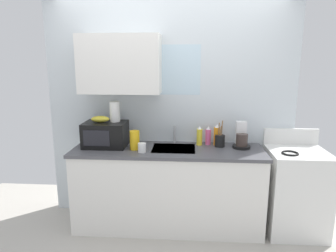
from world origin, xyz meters
TOP-DOWN VIEW (x-y plane):
  - kitchen_wall_assembly at (-0.10, 0.31)m, footprint 2.82×0.42m
  - counter_unit at (0.00, 0.00)m, footprint 2.05×0.63m
  - sink_faucet at (0.06, 0.24)m, footprint 0.03×0.03m
  - stove_range at (1.37, 0.00)m, footprint 0.60×0.60m
  - microwave at (-0.69, 0.05)m, footprint 0.46×0.35m
  - banana_bunch at (-0.74, 0.05)m, footprint 0.20×0.11m
  - paper_towel_roll at (-0.59, 0.10)m, footprint 0.11×0.11m
  - coffee_maker at (0.79, 0.11)m, footprint 0.19×0.21m
  - dish_soap_bottle_yellow at (0.34, 0.17)m, footprint 0.06×0.06m
  - dish_soap_bottle_pink at (0.44, 0.20)m, footprint 0.06×0.06m
  - dish_soap_bottle_orange at (0.53, 0.18)m, footprint 0.07×0.07m
  - cereal_canister at (-0.35, -0.05)m, footprint 0.10×0.10m
  - mug_white at (-0.26, -0.14)m, footprint 0.08×0.08m
  - utensil_crock at (0.56, 0.12)m, footprint 0.11×0.11m

SIDE VIEW (x-z plane):
  - stove_range at x=1.37m, z-range -0.08..1.00m
  - counter_unit at x=0.00m, z-range 0.01..0.91m
  - mug_white at x=-0.26m, z-range 0.90..0.99m
  - utensil_crock at x=0.56m, z-range 0.83..1.12m
  - dish_soap_bottle_pink at x=0.44m, z-range 0.89..1.10m
  - sink_faucet at x=0.06m, z-range 0.90..1.10m
  - cereal_canister at x=-0.35m, z-range 0.90..1.10m
  - dish_soap_bottle_yellow at x=0.34m, z-range 0.89..1.11m
  - coffee_maker at x=0.79m, z-range 0.86..1.14m
  - dish_soap_bottle_orange at x=0.53m, z-range 0.89..1.13m
  - microwave at x=-0.69m, z-range 0.90..1.17m
  - banana_bunch at x=-0.74m, z-range 1.17..1.24m
  - paper_towel_roll at x=-0.59m, z-range 1.17..1.39m
  - kitchen_wall_assembly at x=-0.10m, z-range 0.11..2.61m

